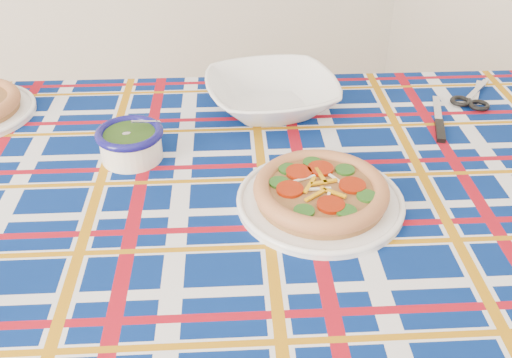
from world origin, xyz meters
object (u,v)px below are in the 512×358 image
object	(u,v)px
pesto_bowl	(130,141)
main_focaccia_plate	(321,191)
dining_table	(224,229)
serving_bowl	(271,95)

from	to	relation	value
pesto_bowl	main_focaccia_plate	bearing A→B (deg)	-42.73
dining_table	pesto_bowl	world-z (taller)	pesto_bowl
dining_table	pesto_bowl	bearing A→B (deg)	142.62
dining_table	serving_bowl	distance (m)	0.40
main_focaccia_plate	pesto_bowl	distance (m)	0.43
main_focaccia_plate	pesto_bowl	size ratio (longest dim) A/B	2.30
main_focaccia_plate	serving_bowl	size ratio (longest dim) A/B	1.03
serving_bowl	main_focaccia_plate	bearing A→B (deg)	-97.48
main_focaccia_plate	pesto_bowl	world-z (taller)	pesto_bowl
main_focaccia_plate	serving_bowl	bearing A→B (deg)	82.52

